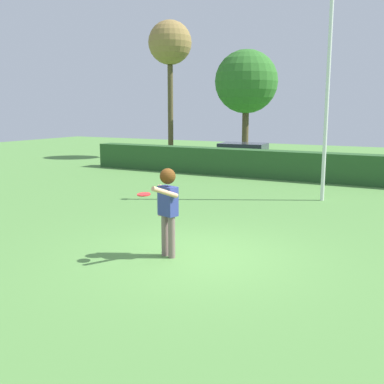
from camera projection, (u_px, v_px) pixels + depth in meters
The scene contains 8 objects.
ground_plane at pixel (196, 256), 9.26m from camera, with size 60.00×60.00×0.00m, color #558A41.
person at pixel (168, 202), 9.04m from camera, with size 0.54×0.80×1.78m.
frisbee at pixel (144, 194), 8.71m from camera, with size 0.26×0.26×0.04m.
lamppost at pixel (328, 76), 14.20m from camera, with size 0.24×0.24×7.15m.
hedge_row at pixel (322, 167), 18.64m from camera, with size 21.91×0.90×1.17m, color #2A5327.
parked_car_green at pixel (243, 155), 22.67m from camera, with size 4.35×2.16×1.25m.
bare_elm_tree at pixel (170, 45), 26.63m from camera, with size 2.50×2.50×7.91m.
birch_tree at pixel (246, 82), 26.23m from camera, with size 3.57×3.57×6.20m.
Camera 1 is at (4.12, -7.87, 2.91)m, focal length 43.30 mm.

